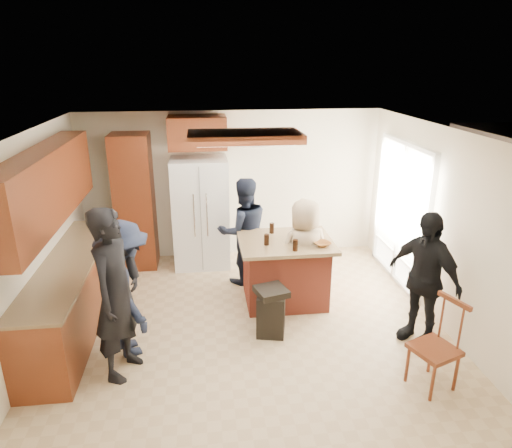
{
  "coord_description": "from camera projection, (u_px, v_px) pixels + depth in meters",
  "views": [
    {
      "loc": [
        -0.5,
        -5.02,
        3.27
      ],
      "look_at": [
        0.2,
        0.8,
        1.15
      ],
      "focal_mm": 32.0,
      "sensor_mm": 36.0,
      "label": 1
    }
  ],
  "objects": [
    {
      "name": "room_shell",
      "position": [
        498.0,
        213.0,
        7.59
      ],
      "size": [
        8.0,
        5.2,
        5.0
      ],
      "color": "tan",
      "rests_on": "ground"
    },
    {
      "name": "person_front_left",
      "position": [
        117.0,
        294.0,
        4.77
      ],
      "size": [
        0.72,
        0.83,
        1.91
      ],
      "primitive_type": "imported",
      "rotation": [
        0.0,
        0.0,
        1.21
      ],
      "color": "black",
      "rests_on": "ground"
    },
    {
      "name": "person_behind_left",
      "position": [
        244.0,
        231.0,
        6.88
      ],
      "size": [
        0.89,
        0.64,
        1.65
      ],
      "primitive_type": "imported",
      "rotation": [
        0.0,
        0.0,
        3.34
      ],
      "color": "black",
      "rests_on": "ground"
    },
    {
      "name": "person_behind_right",
      "position": [
        304.0,
        252.0,
        6.29
      ],
      "size": [
        0.82,
        0.62,
        1.52
      ],
      "primitive_type": "imported",
      "rotation": [
        0.0,
        0.0,
        3.34
      ],
      "color": "tan",
      "rests_on": "ground"
    },
    {
      "name": "person_side_right",
      "position": [
        423.0,
        278.0,
        5.39
      ],
      "size": [
        0.89,
        1.1,
        1.67
      ],
      "primitive_type": "imported",
      "rotation": [
        0.0,
        0.0,
        -1.1
      ],
      "color": "black",
      "rests_on": "ground"
    },
    {
      "name": "person_counter",
      "position": [
        126.0,
        289.0,
        5.18
      ],
      "size": [
        0.87,
        1.16,
        1.63
      ],
      "primitive_type": "imported",
      "rotation": [
        0.0,
        0.0,
        1.98
      ],
      "color": "#171D2F",
      "rests_on": "ground"
    },
    {
      "name": "left_cabinetry",
      "position": [
        64.0,
        258.0,
        5.65
      ],
      "size": [
        0.64,
        3.0,
        2.3
      ],
      "color": "maroon",
      "rests_on": "ground"
    },
    {
      "name": "back_wall_units",
      "position": [
        150.0,
        185.0,
        7.29
      ],
      "size": [
        1.8,
        0.6,
        2.45
      ],
      "color": "maroon",
      "rests_on": "ground"
    },
    {
      "name": "refrigerator",
      "position": [
        201.0,
        213.0,
        7.47
      ],
      "size": [
        0.9,
        0.76,
        1.8
      ],
      "color": "white",
      "rests_on": "ground"
    },
    {
      "name": "kitchen_island",
      "position": [
        285.0,
        270.0,
        6.42
      ],
      "size": [
        1.28,
        1.03,
        0.93
      ],
      "color": "#A73D2B",
      "rests_on": "ground"
    },
    {
      "name": "island_items",
      "position": [
        303.0,
        239.0,
        6.19
      ],
      "size": [
        0.91,
        0.74,
        0.15
      ],
      "color": "silver",
      "rests_on": "kitchen_island"
    },
    {
      "name": "trash_bin",
      "position": [
        271.0,
        311.0,
        5.68
      ],
      "size": [
        0.45,
        0.45,
        0.63
      ],
      "color": "black",
      "rests_on": "ground"
    },
    {
      "name": "spindle_chair",
      "position": [
        436.0,
        349.0,
        4.71
      ],
      "size": [
        0.54,
        0.54,
        0.99
      ],
      "color": "maroon",
      "rests_on": "ground"
    }
  ]
}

